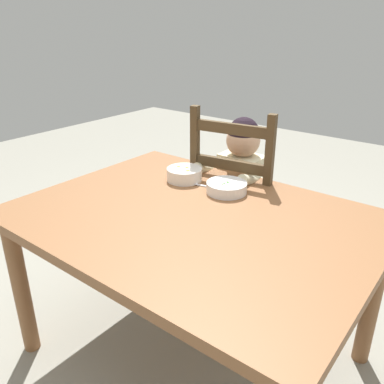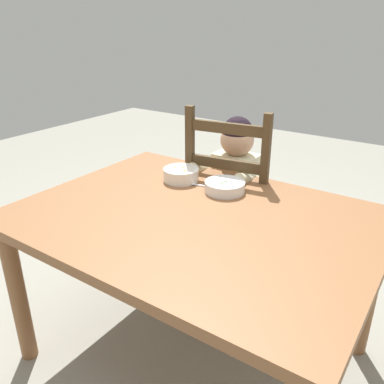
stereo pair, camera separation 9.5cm
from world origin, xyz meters
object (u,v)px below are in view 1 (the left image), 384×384
bowl_of_peas (227,187)px  bowl_of_carrots (184,174)px  child_figure (238,181)px  spoon (198,184)px  dining_table (194,234)px  dining_chair (239,209)px

bowl_of_peas → bowl_of_carrots: (-0.24, 0.00, 0.01)m
child_figure → bowl_of_carrots: (-0.12, -0.29, 0.10)m
bowl_of_carrots → spoon: (0.09, -0.01, -0.03)m
child_figure → spoon: bearing=-95.6°
dining_table → bowl_of_peas: (-0.02, 0.26, 0.11)m
dining_chair → bowl_of_carrots: bearing=-113.2°
spoon → bowl_of_carrots: bearing=171.9°
dining_table → spoon: spoon is taller
dining_chair → bowl_of_peas: size_ratio=5.82×
child_figure → bowl_of_carrots: child_figure is taller
child_figure → spoon: child_figure is taller
bowl_of_peas → spoon: bearing=-175.1°
dining_table → spoon: size_ratio=9.88×
dining_chair → bowl_of_peas: (0.11, -0.30, 0.25)m
bowl_of_peas → bowl_of_carrots: bowl_of_carrots is taller
spoon → bowl_of_peas: bearing=4.9°
dining_table → bowl_of_carrots: bowl_of_carrots is taller
bowl_of_peas → spoon: (-0.15, -0.01, -0.02)m
dining_table → dining_chair: (-0.13, 0.55, -0.14)m
dining_table → bowl_of_peas: bowl_of_peas is taller
dining_table → child_figure: bearing=104.0°
dining_chair → child_figure: dining_chair is taller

